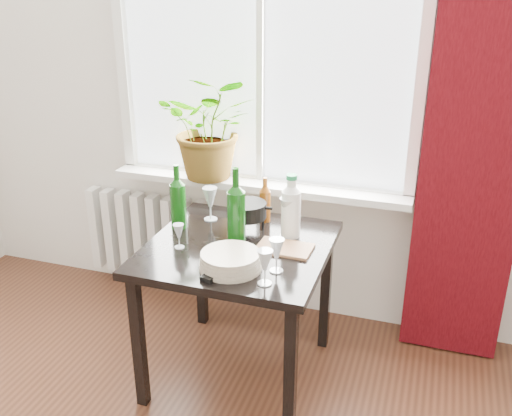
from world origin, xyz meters
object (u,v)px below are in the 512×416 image
(bottle_amber, at_px, (265,199))
(cleaning_bottle, at_px, (291,205))
(wineglass_front_right, at_px, (265,267))
(plate_stack, at_px, (231,261))
(potted_plant, at_px, (212,127))
(cutting_board, at_px, (285,248))
(wine_bottle_left, at_px, (178,196))
(wineglass_front_left, at_px, (179,236))
(radiator, at_px, (148,235))
(fondue_pot, at_px, (247,217))
(tv_remote, at_px, (218,271))
(wine_bottle_right, at_px, (236,205))
(wineglass_back_left, at_px, (210,203))
(table, at_px, (238,262))
(wineglass_back_center, at_px, (288,217))
(wineglass_far_right, at_px, (277,255))

(bottle_amber, relative_size, cleaning_bottle, 0.73)
(wineglass_front_right, bearing_deg, plate_stack, 155.85)
(bottle_amber, xyz_separation_m, plate_stack, (0.01, -0.54, -0.08))
(potted_plant, height_order, cutting_board, potted_plant)
(wine_bottle_left, xyz_separation_m, wineglass_front_left, (0.10, -0.21, -0.11))
(radiator, xyz_separation_m, cutting_board, (1.07, -0.61, 0.37))
(wine_bottle_left, xyz_separation_m, cleaning_bottle, (0.56, 0.07, -0.00))
(cutting_board, bearing_deg, cleaning_bottle, 94.91)
(wine_bottle_left, height_order, fondue_pot, wine_bottle_left)
(bottle_amber, distance_m, tv_remote, 0.61)
(wine_bottle_right, height_order, fondue_pot, wine_bottle_right)
(wineglass_front_right, height_order, wineglass_back_left, wineglass_back_left)
(potted_plant, bearing_deg, fondue_pot, -49.82)
(plate_stack, relative_size, fondue_pot, 1.25)
(bottle_amber, relative_size, wineglass_front_right, 1.51)
(wineglass_front_left, bearing_deg, potted_plant, 99.07)
(wineglass_back_left, xyz_separation_m, plate_stack, (0.29, -0.46, -0.05))
(potted_plant, relative_size, tv_remote, 3.22)
(plate_stack, relative_size, tv_remote, 1.51)
(wine_bottle_right, bearing_deg, wineglass_front_right, -53.93)
(wineglass_front_left, relative_size, cutting_board, 0.48)
(table, distance_m, wineglass_back_left, 0.38)
(wine_bottle_right, bearing_deg, cleaning_bottle, 30.75)
(cleaning_bottle, bearing_deg, wine_bottle_left, -172.52)
(wine_bottle_right, height_order, cleaning_bottle, wine_bottle_right)
(wineglass_back_center, height_order, cutting_board, wineglass_back_center)
(potted_plant, distance_m, wineglass_back_center, 0.76)
(wine_bottle_left, height_order, wineglass_back_center, wine_bottle_left)
(wine_bottle_left, bearing_deg, wineglass_front_left, -64.54)
(bottle_amber, relative_size, wineglass_front_left, 1.97)
(potted_plant, bearing_deg, tv_remote, -66.70)
(wine_bottle_left, relative_size, cleaning_bottle, 1.02)
(wineglass_front_left, distance_m, tv_remote, 0.32)
(wineglass_back_left, distance_m, fondue_pot, 0.23)
(bottle_amber, xyz_separation_m, wineglass_front_left, (-0.29, -0.42, -0.06))
(wine_bottle_right, xyz_separation_m, tv_remote, (0.03, -0.32, -0.18))
(bottle_amber, relative_size, cutting_board, 0.94)
(wineglass_front_right, xyz_separation_m, wineglass_back_center, (-0.03, 0.47, 0.02))
(wine_bottle_right, bearing_deg, fondue_pot, 86.63)
(radiator, distance_m, fondue_pot, 1.05)
(cutting_board, bearing_deg, table, -174.22)
(radiator, relative_size, wine_bottle_left, 2.37)
(bottle_amber, xyz_separation_m, wineglass_back_left, (-0.27, -0.07, -0.03))
(wine_bottle_left, xyz_separation_m, wineglass_far_right, (0.60, -0.29, -0.09))
(radiator, relative_size, bottle_amber, 3.32)
(potted_plant, xyz_separation_m, cleaning_bottle, (0.57, -0.41, -0.24))
(wineglass_back_left, bearing_deg, wineglass_front_right, -49.26)
(wine_bottle_left, height_order, cleaning_bottle, wine_bottle_left)
(wineglass_front_left, bearing_deg, tv_remote, -33.16)
(table, bearing_deg, potted_plant, 122.00)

